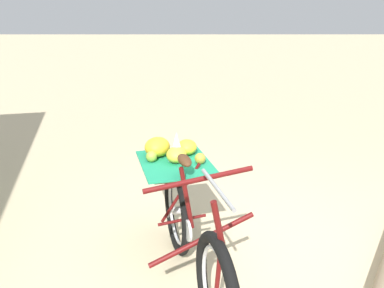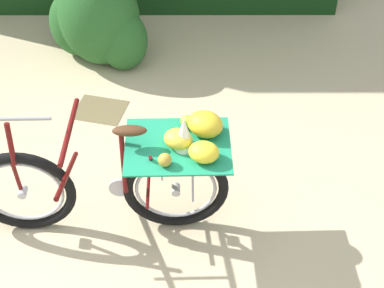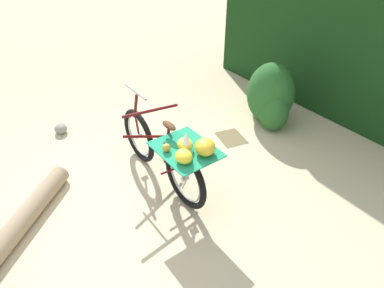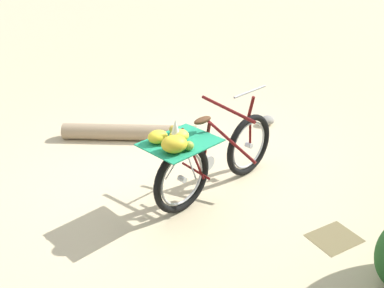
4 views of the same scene
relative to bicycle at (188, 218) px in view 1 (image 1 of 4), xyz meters
The scene contains 2 objects.
ground_plane 0.57m from the bicycle, 91.30° to the right, with size 60.00×60.00×0.00m, color beige.
bicycle is the anchor object (origin of this frame).
Camera 1 is at (-2.56, 0.26, 1.93)m, focal length 37.39 mm.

